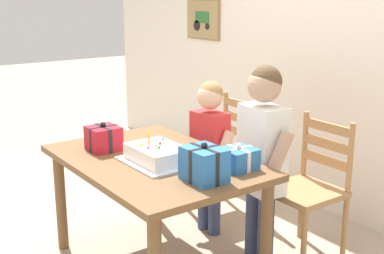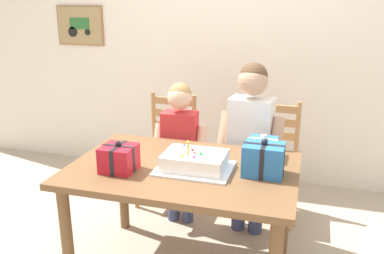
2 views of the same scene
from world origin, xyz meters
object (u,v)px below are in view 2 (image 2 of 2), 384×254
object	(u,v)px
gift_box_red_large	(119,158)
gift_box_beside_cake	(263,148)
dining_table	(183,181)
chair_left	(167,149)
child_younger	(180,140)
birthday_cake	(195,162)
child_older	(251,133)
chair_right	(270,160)
gift_box_corner_small	(263,159)

from	to	relation	value
gift_box_red_large	gift_box_beside_cake	distance (m)	0.90
dining_table	gift_box_red_large	xyz separation A→B (m)	(-0.34, -0.16, 0.17)
gift_box_red_large	chair_left	world-z (taller)	chair_left
gift_box_beside_cake	child_younger	distance (m)	0.72
birthday_cake	gift_box_beside_cake	bearing A→B (deg)	41.22
chair_left	child_older	bearing A→B (deg)	-23.18
chair_left	child_younger	xyz separation A→B (m)	(0.22, -0.32, 0.21)
gift_box_red_large	child_older	world-z (taller)	child_older
gift_box_red_large	chair_right	world-z (taller)	chair_right
birthday_cake	child_younger	distance (m)	0.69
dining_table	gift_box_corner_small	size ratio (longest dim) A/B	5.82
dining_table	gift_box_beside_cake	xyz separation A→B (m)	(0.44, 0.29, 0.16)
chair_left	child_older	distance (m)	0.87
dining_table	chair_right	size ratio (longest dim) A/B	1.47
birthday_cake	child_younger	xyz separation A→B (m)	(-0.29, 0.61, -0.10)
gift_box_corner_small	child_younger	size ratio (longest dim) A/B	0.21
gift_box_red_large	child_older	size ratio (longest dim) A/B	0.15
chair_left	chair_right	distance (m)	0.86
gift_box_beside_cake	gift_box_corner_small	world-z (taller)	gift_box_corner_small
dining_table	child_younger	size ratio (longest dim) A/B	1.22
birthday_cake	chair_left	xyz separation A→B (m)	(-0.51, 0.93, -0.31)
birthday_cake	child_older	world-z (taller)	child_older
child_older	chair_left	bearing A→B (deg)	156.82
birthday_cake	child_younger	bearing A→B (deg)	115.39
gift_box_red_large	child_younger	world-z (taller)	child_younger
gift_box_corner_small	child_younger	world-z (taller)	child_younger
gift_box_corner_small	gift_box_beside_cake	bearing A→B (deg)	97.47
gift_box_red_large	chair_right	xyz separation A→B (m)	(0.77, 1.07, -0.34)
dining_table	child_older	distance (m)	0.68
birthday_cake	gift_box_red_large	world-z (taller)	birthday_cake
gift_box_red_large	birthday_cake	bearing A→B (deg)	18.31
gift_box_corner_small	birthday_cake	bearing A→B (deg)	-173.75
gift_box_corner_small	child_younger	bearing A→B (deg)	140.23
birthday_cake	dining_table	bearing A→B (deg)	162.88
gift_box_beside_cake	chair_right	bearing A→B (deg)	90.21
birthday_cake	gift_box_corner_small	world-z (taller)	gift_box_corner_small
gift_box_red_large	gift_box_beside_cake	world-z (taller)	gift_box_red_large
child_older	chair_right	bearing A→B (deg)	69.50
gift_box_beside_cake	child_older	world-z (taller)	child_older
gift_box_beside_cake	chair_right	distance (m)	0.70
gift_box_red_large	child_younger	distance (m)	0.77
child_older	gift_box_red_large	bearing A→B (deg)	-131.09
dining_table	child_younger	distance (m)	0.63
gift_box_beside_cake	gift_box_red_large	bearing A→B (deg)	-149.79
gift_box_beside_cake	child_older	distance (m)	0.32
dining_table	gift_box_red_large	world-z (taller)	gift_box_red_large
gift_box_red_large	gift_box_beside_cake	bearing A→B (deg)	30.21
gift_box_corner_small	chair_left	size ratio (longest dim) A/B	0.25
chair_right	child_older	bearing A→B (deg)	-110.50
birthday_cake	child_older	xyz separation A→B (m)	(0.24, 0.61, 0.00)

